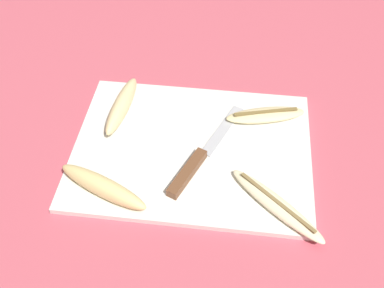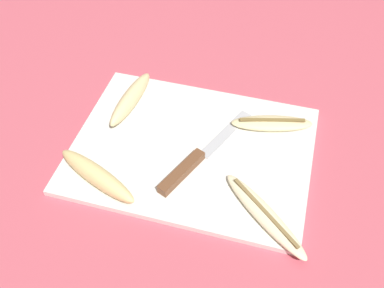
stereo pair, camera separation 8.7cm
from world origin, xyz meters
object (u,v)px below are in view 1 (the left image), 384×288
knife (197,164)px  banana_soft_right (265,115)px  banana_ripe_center (122,105)px  banana_bright_far (276,205)px  banana_golden_short (103,187)px

knife → banana_soft_right: (0.13, 0.15, 0.00)m
banana_ripe_center → banana_bright_far: bearing=-32.4°
knife → banana_bright_far: size_ratio=1.41×
banana_ripe_center → banana_soft_right: (0.30, 0.02, -0.01)m
knife → banana_golden_short: (-0.16, -0.08, 0.01)m
knife → banana_bright_far: (0.15, -0.07, 0.00)m
knife → banana_soft_right: banana_soft_right is taller
knife → banana_ripe_center: size_ratio=1.46×
banana_ripe_center → banana_bright_far: banana_ripe_center is taller
banana_bright_far → knife: bearing=153.3°
banana_golden_short → banana_soft_right: size_ratio=1.08×
banana_golden_short → banana_ripe_center: (-0.01, 0.21, 0.00)m
knife → banana_golden_short: size_ratio=1.38×
banana_ripe_center → banana_soft_right: size_ratio=1.02×
knife → banana_bright_far: 0.17m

